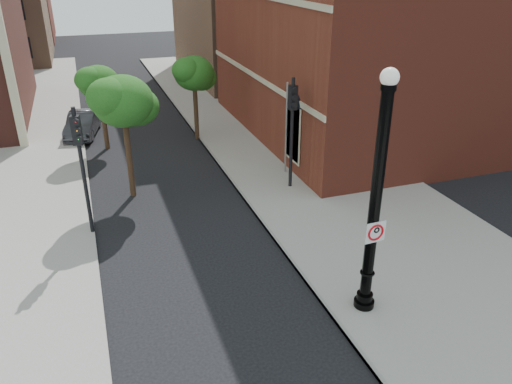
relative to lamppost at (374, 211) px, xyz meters
name	(u,v)px	position (x,y,z in m)	size (l,w,h in m)	color
ground	(255,317)	(-3.06, 0.71, -3.18)	(120.00, 120.00, 0.00)	black
sidewalk_right	(303,163)	(2.94, 10.71, -3.12)	(8.00, 60.00, 0.12)	gray
curb_edge	(226,173)	(-1.01, 10.71, -3.11)	(0.10, 60.00, 0.14)	gray
brick_wall_building	(441,14)	(12.94, 14.71, 3.08)	(22.30, 16.30, 12.50)	maroon
lamppost	(374,211)	(0.00, 0.00, 0.00)	(0.58, 0.58, 6.89)	black
no_parking_sign	(376,232)	(-0.01, -0.18, -0.54)	(0.60, 0.09, 0.60)	white
parked_car	(83,124)	(-7.02, 18.80, -2.51)	(1.42, 4.07, 1.34)	#2E2E33
traffic_signal_left	(80,152)	(-7.12, 7.01, 0.03)	(0.35, 0.41, 4.76)	black
traffic_signal_right	(292,116)	(1.22, 8.32, 0.08)	(0.33, 0.41, 4.84)	black
utility_pole	(286,130)	(1.63, 9.89, -1.04)	(0.09, 0.09, 4.29)	#999999
street_tree_a	(124,102)	(-5.30, 9.91, 0.84)	(2.83, 2.56, 5.10)	black
street_tree_b	(100,84)	(-5.90, 16.19, 0.24)	(2.41, 2.18, 4.34)	black
street_tree_c	(194,74)	(-1.07, 16.13, 0.39)	(2.51, 2.27, 4.53)	black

